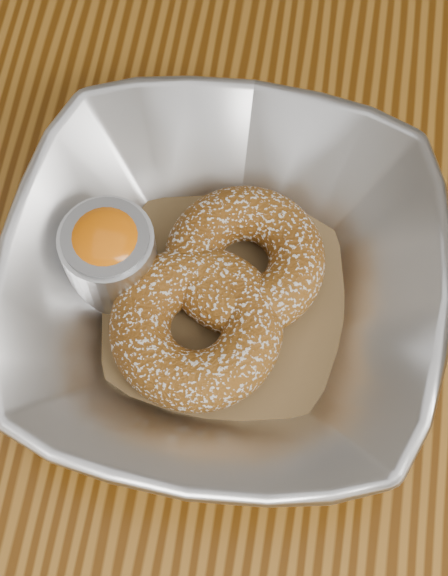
# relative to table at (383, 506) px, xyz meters

# --- Properties ---
(table) EXTENTS (1.20, 0.80, 0.75)m
(table) POSITION_rel_table_xyz_m (0.00, 0.00, 0.00)
(table) COLOR brown
(table) RESTS_ON ground_plane
(serving_bowl) EXTENTS (0.23, 0.23, 0.06)m
(serving_bowl) POSITION_rel_table_xyz_m (-0.11, 0.08, 0.13)
(serving_bowl) COLOR silver
(serving_bowl) RESTS_ON table
(parchment) EXTENTS (0.19, 0.19, 0.00)m
(parchment) POSITION_rel_table_xyz_m (-0.11, 0.08, 0.11)
(parchment) COLOR brown
(parchment) RESTS_ON table
(donut_back) EXTENTS (0.10, 0.10, 0.03)m
(donut_back) POSITION_rel_table_xyz_m (-0.10, 0.10, 0.12)
(donut_back) COLOR brown
(donut_back) RESTS_ON parchment
(donut_front) EXTENTS (0.10, 0.10, 0.03)m
(donut_front) POSITION_rel_table_xyz_m (-0.12, 0.05, 0.13)
(donut_front) COLOR brown
(donut_front) RESTS_ON parchment
(ramekin) EXTENTS (0.05, 0.05, 0.05)m
(ramekin) POSITION_rel_table_xyz_m (-0.18, 0.09, 0.13)
(ramekin) COLOR silver
(ramekin) RESTS_ON table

